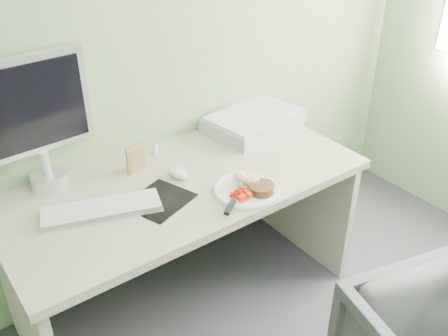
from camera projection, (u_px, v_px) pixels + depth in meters
wall_back at (130, 20)px, 2.13m from camera, size 3.50×0.00×3.50m
desk at (185, 214)px, 2.28m from camera, size 1.60×0.75×0.73m
plate at (247, 190)px, 2.11m from camera, size 0.28×0.28×0.01m
steak at (261, 188)px, 2.08m from camera, size 0.13×0.13×0.03m
potato_pile at (250, 178)px, 2.11m from camera, size 0.15×0.13×0.07m
carrot_heap at (242, 193)px, 2.04m from camera, size 0.08×0.08×0.05m
steak_knife at (233, 202)px, 2.00m from camera, size 0.21×0.16×0.02m
mousepad at (160, 200)px, 2.05m from camera, size 0.31×0.29×0.00m
keyboard at (102, 209)px, 1.98m from camera, size 0.48×0.28×0.02m
computer_mouse at (178, 173)px, 2.20m from camera, size 0.07×0.12×0.04m
photo_frame at (137, 158)px, 2.22m from camera, size 0.11×0.03×0.13m
eyedrop_bottle at (155, 148)px, 2.37m from camera, size 0.02×0.02×0.07m
scanner at (253, 122)px, 2.61m from camera, size 0.53×0.39×0.08m
monitor at (34, 117)px, 1.99m from camera, size 0.48×0.15×0.57m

